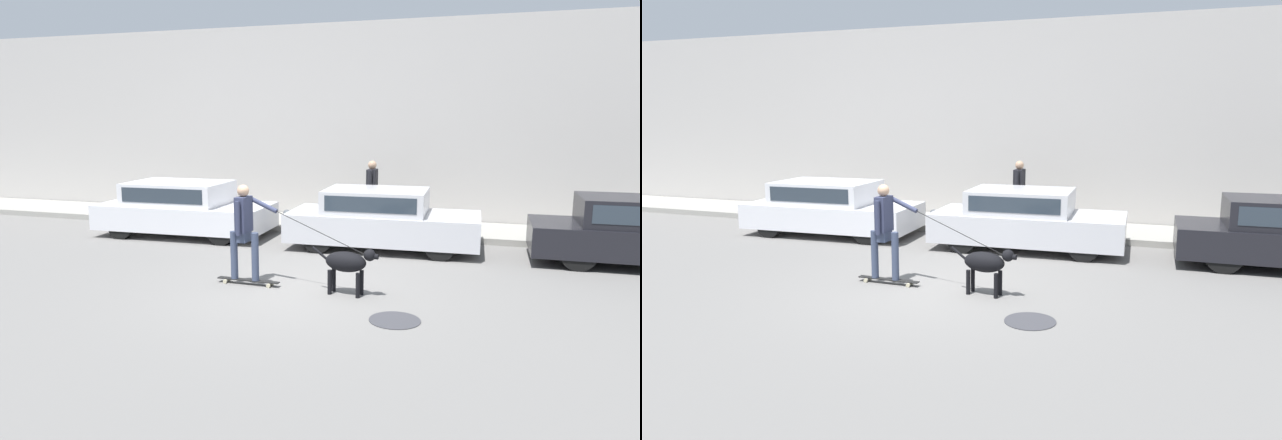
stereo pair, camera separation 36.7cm
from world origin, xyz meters
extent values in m
plane|color=slate|center=(0.00, 0.00, 0.00)|extent=(36.00, 36.00, 0.00)
cube|color=#B2ADA8|center=(0.00, 6.73, 2.69)|extent=(32.00, 0.30, 5.38)
cube|color=gray|center=(0.00, 5.51, 0.08)|extent=(30.00, 2.10, 0.15)
cylinder|color=black|center=(-2.75, 4.28, 0.32)|extent=(0.65, 0.22, 0.64)
cylinder|color=black|center=(-2.69, 2.69, 0.32)|extent=(0.65, 0.22, 0.64)
cylinder|color=black|center=(-5.34, 4.19, 0.32)|extent=(0.65, 0.22, 0.64)
cylinder|color=black|center=(-5.28, 2.60, 0.32)|extent=(0.65, 0.22, 0.64)
cube|color=silver|center=(-4.01, 3.44, 0.49)|extent=(4.24, 1.97, 0.59)
cube|color=silver|center=(-4.18, 3.43, 1.05)|extent=(2.42, 1.72, 0.53)
cube|color=#28333D|center=(-4.15, 2.61, 1.08)|extent=(2.08, 0.08, 0.34)
cylinder|color=black|center=(2.15, 4.26, 0.32)|extent=(0.65, 0.22, 0.64)
cylinder|color=black|center=(2.20, 2.72, 0.32)|extent=(0.65, 0.22, 0.64)
cylinder|color=black|center=(-0.42, 4.16, 0.32)|extent=(0.65, 0.22, 0.64)
cylinder|color=black|center=(-0.36, 2.62, 0.32)|extent=(0.65, 0.22, 0.64)
cube|color=#BCBCC1|center=(0.89, 3.44, 0.50)|extent=(4.20, 1.93, 0.61)
cube|color=#BCBCC1|center=(0.73, 3.43, 1.06)|extent=(2.25, 1.68, 0.51)
cube|color=#28333D|center=(0.76, 2.63, 1.09)|extent=(1.93, 0.08, 0.33)
cylinder|color=black|center=(4.76, 4.14, 0.34)|extent=(0.68, 0.21, 0.68)
cylinder|color=black|center=(4.78, 2.70, 0.34)|extent=(0.68, 0.21, 0.68)
cylinder|color=black|center=(1.21, 0.02, 0.20)|extent=(0.07, 0.07, 0.41)
cylinder|color=black|center=(1.19, -0.16, 0.20)|extent=(0.07, 0.07, 0.41)
cylinder|color=black|center=(0.72, 0.07, 0.20)|extent=(0.07, 0.07, 0.41)
cylinder|color=black|center=(0.70, -0.11, 0.20)|extent=(0.07, 0.07, 0.41)
ellipsoid|color=black|center=(0.96, -0.04, 0.55)|extent=(0.73, 0.41, 0.33)
sphere|color=black|center=(1.36, -0.09, 0.70)|extent=(0.19, 0.19, 0.19)
cylinder|color=black|center=(1.45, -0.09, 0.69)|extent=(0.12, 0.10, 0.09)
cylinder|color=black|center=(0.50, 0.01, 0.65)|extent=(0.28, 0.07, 0.21)
cylinder|color=beige|center=(-0.39, 0.07, 0.04)|extent=(0.07, 0.03, 0.07)
cylinder|color=beige|center=(-0.39, -0.08, 0.04)|extent=(0.07, 0.03, 0.07)
cylinder|color=beige|center=(-1.21, 0.09, 0.04)|extent=(0.07, 0.03, 0.07)
cylinder|color=beige|center=(-1.22, -0.06, 0.04)|extent=(0.07, 0.03, 0.07)
cube|color=black|center=(-0.80, 0.01, 0.08)|extent=(1.15, 0.15, 0.02)
cylinder|color=#38425B|center=(-0.66, 0.00, 0.51)|extent=(0.13, 0.13, 0.84)
cylinder|color=#38425B|center=(-1.06, 0.01, 0.51)|extent=(0.13, 0.13, 0.84)
cube|color=#38425B|center=(-0.86, 0.01, 0.84)|extent=(0.16, 0.29, 0.17)
cube|color=#2D334C|center=(-0.86, 0.01, 1.23)|extent=(0.19, 0.37, 0.61)
sphere|color=tan|center=(-0.86, 0.01, 1.64)|extent=(0.20, 0.20, 0.20)
cylinder|color=#2D334C|center=(-0.87, -0.21, 1.20)|extent=(0.08, 0.08, 0.58)
cylinder|color=#2D334C|center=(-0.58, 0.19, 1.39)|extent=(0.58, 0.16, 0.27)
cylinder|color=black|center=(0.52, 0.03, 0.98)|extent=(1.68, 0.25, 0.63)
cylinder|color=brown|center=(0.24, 5.17, 0.57)|extent=(0.16, 0.16, 0.83)
cylinder|color=brown|center=(0.24, 5.35, 0.57)|extent=(0.16, 0.16, 0.83)
cube|color=black|center=(0.24, 5.26, 1.28)|extent=(0.23, 0.44, 0.61)
cylinder|color=black|center=(0.24, 4.99, 1.30)|extent=(0.10, 0.10, 0.57)
cylinder|color=black|center=(0.24, 5.53, 1.30)|extent=(0.10, 0.10, 0.57)
sphere|color=tan|center=(0.24, 5.26, 1.69)|extent=(0.21, 0.21, 0.21)
cube|color=black|center=(0.24, 4.99, 0.89)|extent=(0.10, 0.30, 0.25)
cylinder|color=#38383D|center=(1.94, -1.02, 0.01)|extent=(0.74, 0.74, 0.01)
cylinder|color=#4C5156|center=(-1.66, 4.21, 0.25)|extent=(0.17, 0.17, 0.50)
sphere|color=#4C5156|center=(-1.66, 4.21, 0.54)|extent=(0.18, 0.18, 0.18)
camera|label=1|loc=(3.23, -8.74, 2.86)|focal=32.00mm
camera|label=2|loc=(3.58, -8.63, 2.86)|focal=32.00mm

